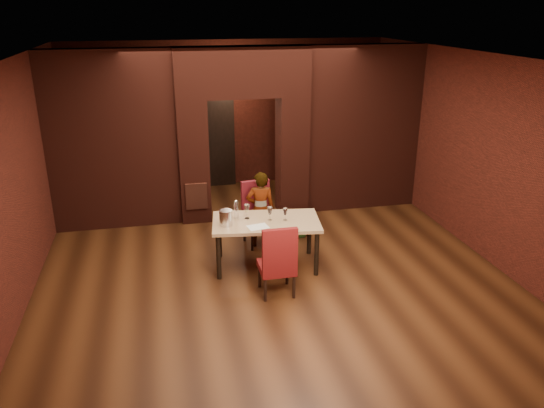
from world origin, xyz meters
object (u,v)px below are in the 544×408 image
(dining_table, at_px, (266,243))
(water_bottle, at_px, (236,209))
(chair_near, at_px, (277,259))
(wine_bucket, at_px, (226,218))
(person_seated, at_px, (261,209))
(wine_glass_c, at_px, (285,214))
(wine_glass_a, at_px, (247,212))
(potted_plant, at_px, (301,225))
(wine_glass_b, at_px, (270,214))
(chair_far, at_px, (260,214))

(dining_table, height_order, water_bottle, water_bottle)
(chair_near, relative_size, wine_bucket, 4.44)
(person_seated, bearing_deg, wine_bucket, 55.31)
(wine_glass_c, relative_size, water_bottle, 0.66)
(chair_near, distance_m, person_seated, 1.62)
(wine_glass_c, bearing_deg, dining_table, 170.61)
(wine_glass_a, xyz_separation_m, potted_plant, (1.12, 0.84, -0.67))
(chair_near, height_order, person_seated, person_seated)
(wine_bucket, relative_size, potted_plant, 0.56)
(wine_glass_c, bearing_deg, wine_bucket, -179.86)
(dining_table, height_order, chair_near, chair_near)
(person_seated, bearing_deg, water_bottle, 54.54)
(person_seated, relative_size, potted_plant, 3.05)
(wine_glass_a, distance_m, potted_plant, 1.55)
(wine_glass_a, height_order, wine_glass_b, wine_glass_a)
(wine_bucket, distance_m, water_bottle, 0.31)
(wine_glass_a, bearing_deg, chair_far, 63.74)
(chair_near, height_order, wine_glass_a, chair_near)
(wine_glass_c, bearing_deg, chair_far, 105.12)
(wine_glass_b, xyz_separation_m, water_bottle, (-0.49, 0.20, 0.04))
(chair_far, relative_size, water_bottle, 3.69)
(person_seated, xyz_separation_m, wine_glass_b, (-0.00, -0.76, 0.22))
(wine_glass_c, xyz_separation_m, wine_bucket, (-0.92, -0.00, 0.02))
(chair_far, xyz_separation_m, water_bottle, (-0.49, -0.62, 0.37))
(chair_near, relative_size, water_bottle, 3.64)
(chair_near, bearing_deg, water_bottle, -69.04)
(dining_table, relative_size, chair_far, 1.50)
(wine_glass_b, bearing_deg, chair_near, -96.06)
(dining_table, relative_size, chair_near, 1.52)
(wine_bucket, bearing_deg, chair_far, 51.78)
(dining_table, distance_m, potted_plant, 1.31)
(chair_near, bearing_deg, chair_far, -92.81)
(wine_glass_a, distance_m, wine_glass_b, 0.37)
(wine_bucket, distance_m, potted_plant, 1.93)
(wine_glass_c, distance_m, wine_bucket, 0.92)
(wine_glass_b, distance_m, water_bottle, 0.53)
(chair_far, relative_size, wine_glass_c, 5.61)
(dining_table, distance_m, wine_bucket, 0.81)
(dining_table, distance_m, wine_glass_a, 0.59)
(potted_plant, bearing_deg, chair_far, -167.63)
(person_seated, height_order, potted_plant, person_seated)
(chair_far, xyz_separation_m, wine_glass_b, (0.00, -0.82, 0.33))
(wine_glass_a, bearing_deg, person_seated, 61.09)
(person_seated, relative_size, wine_glass_c, 6.79)
(chair_near, xyz_separation_m, wine_bucket, (-0.60, 0.81, 0.35))
(water_bottle, xyz_separation_m, potted_plant, (1.28, 0.80, -0.70))
(dining_table, height_order, potted_plant, dining_table)
(wine_glass_c, relative_size, wine_bucket, 0.80)
(wine_glass_a, bearing_deg, dining_table, -28.77)
(water_bottle, bearing_deg, person_seated, 48.74)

